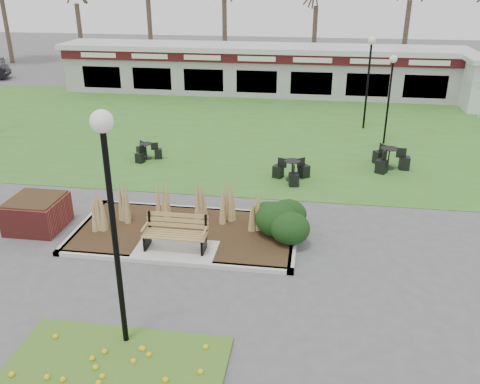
# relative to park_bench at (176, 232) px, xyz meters

# --- Properties ---
(ground) EXTENTS (100.00, 100.00, 0.00)m
(ground) POSITION_rel_park_bench_xyz_m (0.00, -0.25, -0.59)
(ground) COLOR #515154
(ground) RESTS_ON ground
(lawn) EXTENTS (34.00, 16.00, 0.02)m
(lawn) POSITION_rel_park_bench_xyz_m (0.00, 11.75, -0.58)
(lawn) COLOR #396C22
(lawn) RESTS_ON ground
(flower_bed) EXTENTS (4.20, 3.00, 0.16)m
(flower_bed) POSITION_rel_park_bench_xyz_m (0.00, -4.85, -0.52)
(flower_bed) COLOR #2F671D
(flower_bed) RESTS_ON ground
(planting_bed) EXTENTS (6.75, 3.40, 1.27)m
(planting_bed) POSITION_rel_park_bench_xyz_m (1.27, 1.10, -0.22)
(planting_bed) COLOR #332014
(planting_bed) RESTS_ON ground
(park_bench) EXTENTS (1.70, 0.66, 0.93)m
(park_bench) POSITION_rel_park_bench_xyz_m (0.00, 0.00, 0.00)
(park_bench) COLOR #9F7E47
(park_bench) RESTS_ON ground
(brick_planter) EXTENTS (1.50, 1.50, 0.95)m
(brick_planter) POSITION_rel_park_bench_xyz_m (-4.40, 0.75, -0.11)
(brick_planter) COLOR maroon
(brick_planter) RESTS_ON ground
(food_pavilion) EXTENTS (24.60, 3.40, 2.90)m
(food_pavilion) POSITION_rel_park_bench_xyz_m (0.00, 19.71, 0.89)
(food_pavilion) COLOR #9B9B9E
(food_pavilion) RESTS_ON ground
(lamp_post_near_right) EXTENTS (0.40, 0.40, 4.86)m
(lamp_post_near_right) POSITION_rel_park_bench_xyz_m (-0.06, -3.75, 2.95)
(lamp_post_near_right) COLOR black
(lamp_post_near_right) RESTS_ON ground
(lamp_post_mid_right) EXTENTS (0.36, 0.36, 4.29)m
(lamp_post_mid_right) POSITION_rel_park_bench_xyz_m (5.86, 12.75, 2.54)
(lamp_post_mid_right) COLOR black
(lamp_post_mid_right) RESTS_ON ground
(lamp_post_far_right) EXTENTS (0.32, 0.32, 3.82)m
(lamp_post_far_right) POSITION_rel_park_bench_xyz_m (6.57, 10.45, 2.20)
(lamp_post_far_right) COLOR black
(lamp_post_far_right) RESTS_ON ground
(bistro_set_b) EXTENTS (1.18, 1.17, 0.65)m
(bistro_set_b) POSITION_rel_park_bench_xyz_m (-3.12, 6.98, -0.35)
(bistro_set_b) COLOR black
(bistro_set_b) RESTS_ON ground
(bistro_set_c) EXTENTS (1.34, 1.54, 0.82)m
(bistro_set_c) POSITION_rel_park_bench_xyz_m (6.38, 7.30, -0.30)
(bistro_set_c) COLOR black
(bistro_set_c) RESTS_ON ground
(bistro_set_d) EXTENTS (1.38, 1.32, 0.75)m
(bistro_set_d) POSITION_rel_park_bench_xyz_m (2.80, 5.57, -0.32)
(bistro_set_d) COLOR black
(bistro_set_d) RESTS_ON ground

